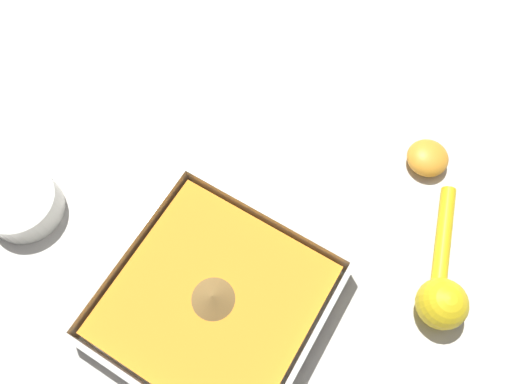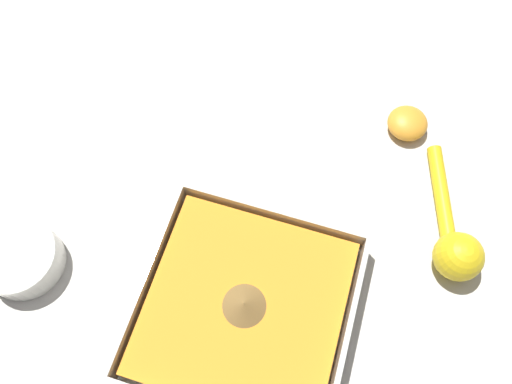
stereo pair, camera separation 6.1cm
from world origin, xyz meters
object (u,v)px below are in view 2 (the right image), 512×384
Objects in this scene: lemon_squeezer at (455,244)px; square_dish at (245,309)px; lemon_half at (407,123)px; spice_bowl at (22,259)px.

square_dish is at bearing -72.79° from lemon_squeezer.
lemon_half is (-0.13, -0.30, -0.01)m from square_dish.
spice_bowl is 1.75× the size of lemon_half.
spice_bowl is 0.51m from lemon_squeezer.
lemon_half is at bearing -141.56° from spice_bowl.
square_dish is 0.32m from lemon_half.
lemon_squeezer is at bearing 117.33° from lemon_half.
lemon_squeezer is (-0.21, -0.14, 0.01)m from square_dish.
lemon_half is at bearing -114.09° from square_dish.
lemon_squeezer is (-0.48, -0.16, 0.01)m from spice_bowl.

